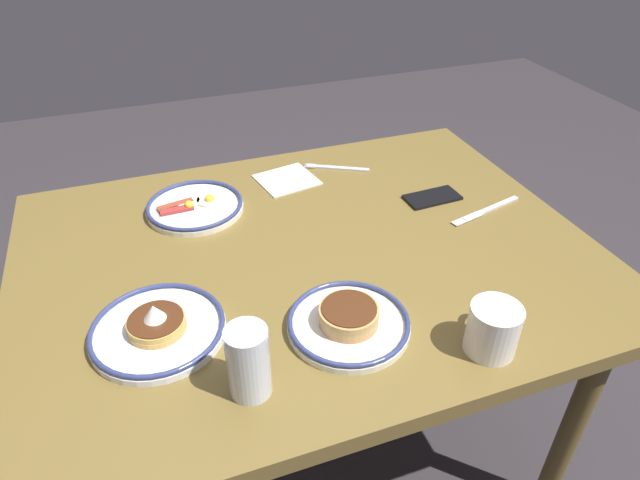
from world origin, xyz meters
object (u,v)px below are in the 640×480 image
Objects in this scene: paper_napkin at (287,180)px; plate_near_main at (195,206)px; plate_center_pancakes at (349,321)px; plate_far_companion at (158,328)px; coffee_mug at (493,328)px; butter_knife at (486,211)px; fork_near at (336,168)px; drinking_glass at (249,365)px; cell_phone at (432,197)px.

plate_near_main is at bearing 15.16° from paper_napkin.
plate_far_companion reaches higher than plate_center_pancakes.
plate_near_main is 2.03× the size of coffee_mug.
plate_near_main is 0.74m from butter_knife.
butter_knife is at bearing 128.81° from fork_near.
fork_near is 0.77× the size of butter_knife.
plate_center_pancakes is 0.93× the size of plate_far_companion.
fork_near is at bearing -173.74° from paper_napkin.
plate_near_main is at bearing -20.12° from butter_knife.
paper_napkin is (-0.26, -0.07, -0.01)m from plate_near_main.
coffee_mug reaches higher than plate_center_pancakes.
drinking_glass is (0.21, 0.08, 0.04)m from plate_center_pancakes.
fork_near is 0.44m from butter_knife.
coffee_mug is at bearing 173.10° from drinking_glass.
fork_near is (-0.15, -0.02, 0.00)m from paper_napkin.
butter_knife reaches higher than paper_napkin.
fork_near is (0.01, -0.75, -0.05)m from coffee_mug.
paper_napkin is at bearing -37.23° from butter_knife.
plate_far_companion reaches higher than plate_near_main.
plate_center_pancakes is 1.05× the size of butter_knife.
plate_near_main is 0.61m from drinking_glass.
fork_near is at bearing -51.19° from butter_knife.
plate_far_companion is (0.14, 0.42, 0.00)m from plate_near_main.
paper_napkin is (0.33, -0.22, -0.00)m from cell_phone.
plate_far_companion is at bearing 50.61° from paper_napkin.
plate_near_main is 0.56m from plate_center_pancakes.
coffee_mug is at bearing 90.96° from fork_near.
fork_near reaches higher than paper_napkin.
plate_near_main is 0.79m from coffee_mug.
coffee_mug is at bearing 157.11° from plate_far_companion.
plate_far_companion reaches higher than paper_napkin.
cell_phone reaches higher than paper_napkin.
butter_knife is (-0.83, -0.16, -0.01)m from plate_far_companion.
plate_far_companion is 0.78m from cell_phone.
drinking_glass is 0.78m from butter_knife.
plate_near_main is 1.78× the size of drinking_glass.
coffee_mug is at bearing 56.91° from butter_knife.
butter_knife is (-0.69, 0.25, -0.01)m from plate_near_main.
drinking_glass is (0.43, -0.05, 0.01)m from coffee_mug.
coffee_mug reaches higher than plate_near_main.
fork_near is (-0.42, -0.69, -0.06)m from drinking_glass.
drinking_glass reaches higher than plate_near_main.
drinking_glass is 0.91× the size of paper_napkin.
plate_far_companion reaches higher than cell_phone.
plate_center_pancakes is 0.23m from drinking_glass.
drinking_glass is 0.95× the size of cell_phone.
plate_center_pancakes is at bearing 29.02° from butter_knife.
plate_center_pancakes is at bearing -30.87° from coffee_mug.
plate_near_main is at bearing -90.39° from drinking_glass.
drinking_glass is at bearing 58.68° from fork_near.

